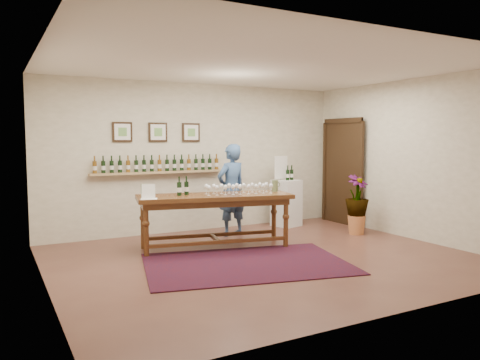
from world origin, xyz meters
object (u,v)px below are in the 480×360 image
display_pedestal (286,203)px  potted_plant (357,204)px  person (231,190)px  tasting_table (215,203)px

display_pedestal → potted_plant: (0.68, -1.31, 0.09)m
potted_plant → person: size_ratio=0.57×
display_pedestal → potted_plant: size_ratio=0.98×
tasting_table → display_pedestal: bearing=39.0°
display_pedestal → potted_plant: bearing=-62.7°
display_pedestal → potted_plant: 1.48m
tasting_table → display_pedestal: display_pedestal is taller
tasting_table → potted_plant: (2.78, -0.24, -0.18)m
display_pedestal → person: 1.48m
display_pedestal → potted_plant: potted_plant is taller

